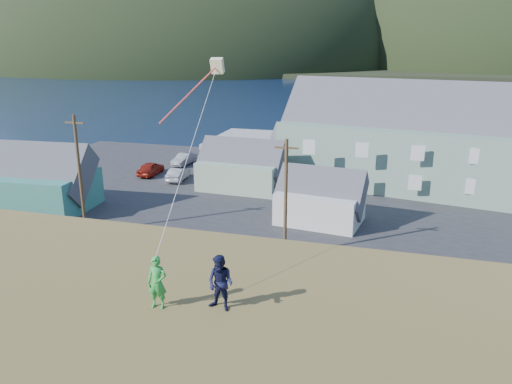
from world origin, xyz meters
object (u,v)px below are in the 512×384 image
lodge (470,143)px  shed_palegreen_near (242,167)px  kite_flyer_green (157,283)px  kite_flyer_navy (220,283)px  wharf (301,143)px  shed_palegreen_far (312,151)px  shed_white (320,198)px  shed_teal (39,181)px

lodge → shed_palegreen_near: lodge is taller
kite_flyer_green → kite_flyer_navy: size_ratio=0.95×
wharf → kite_flyer_navy: (8.84, -58.21, 7.59)m
shed_palegreen_near → kite_flyer_green: kite_flyer_green is taller
lodge → shed_palegreen_far: size_ratio=3.61×
wharf → shed_palegreen_far: shed_palegreen_far is taller
wharf → kite_flyer_green: kite_flyer_green is taller
shed_palegreen_near → lodge: bearing=15.7°
shed_white → kite_flyer_green: kite_flyer_green is taller
lodge → kite_flyer_navy: (-11.46, -39.95, 2.97)m
shed_palegreen_far → kite_flyer_green: size_ratio=6.74×
wharf → shed_teal: shed_teal is taller
wharf → shed_palegreen_near: shed_palegreen_near is taller
shed_teal → kite_flyer_green: (24.13, -24.11, 5.25)m
wharf → shed_white: (7.66, -31.01, 1.76)m
wharf → kite_flyer_navy: bearing=-81.4°
shed_palegreen_near → kite_flyer_green: 36.86m
shed_palegreen_near → shed_palegreen_far: shed_palegreen_far is taller
shed_palegreen_far → kite_flyer_navy: bearing=-71.4°
wharf → kite_flyer_navy: kite_flyer_navy is taller
shed_teal → shed_palegreen_near: 19.11m
shed_palegreen_far → kite_flyer_navy: (4.81, -43.93, 5.51)m
shed_teal → shed_palegreen_far: size_ratio=0.91×
lodge → shed_palegreen_near: bearing=-156.7°
shed_palegreen_near → kite_flyer_navy: size_ratio=5.33×
lodge → shed_palegreen_far: (-16.28, 3.98, -2.54)m
shed_palegreen_near → kite_flyer_green: bearing=-73.3°
shed_palegreen_far → kite_flyer_green: bearing=-73.7°
shed_palegreen_far → kite_flyer_navy: kite_flyer_navy is taller
shed_teal → shed_palegreen_far: shed_teal is taller
lodge → shed_palegreen_near: (-21.95, -4.98, -2.69)m
shed_teal → shed_palegreen_near: shed_teal is taller
kite_flyer_navy → shed_white: bearing=103.6°
kite_flyer_green → shed_palegreen_near: bearing=98.8°
wharf → shed_palegreen_far: size_ratio=2.41×
shed_palegreen_near → kite_flyer_green: size_ratio=5.59×
wharf → shed_palegreen_near: bearing=-94.0°
wharf → shed_palegreen_far: 14.99m
wharf → shed_palegreen_far: bearing=-74.2°
lodge → shed_palegreen_far: bearing=176.8°
wharf → kite_flyer_green: bearing=-83.1°
lodge → shed_white: lodge is taller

